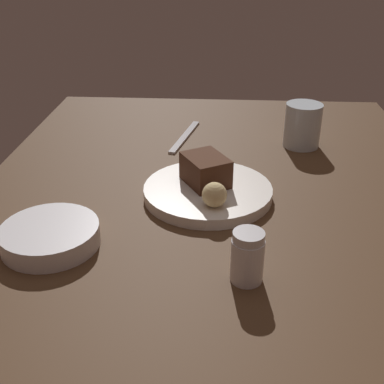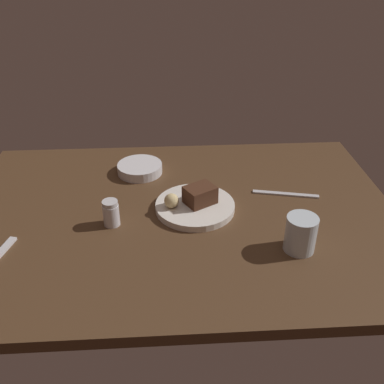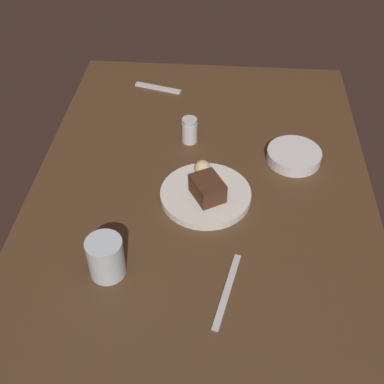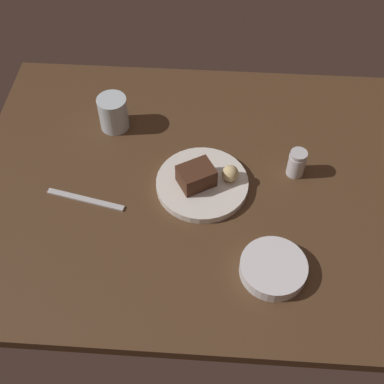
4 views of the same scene
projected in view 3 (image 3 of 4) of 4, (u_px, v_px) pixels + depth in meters
The scene contains 9 objects.
dining_table at pixel (202, 189), 124.02cm from camera, with size 120.00×84.00×3.00cm, color #4C331E.
dessert_plate at pixel (206, 195), 118.99cm from camera, with size 21.85×21.85×1.87cm, color white.
chocolate_cake_slice at pixel (208, 188), 115.64cm from camera, with size 7.95×6.18×4.92cm, color #472819.
bread_roll at pixel (201, 168), 121.79cm from camera, with size 3.96×3.96×3.96cm, color #DBC184.
salt_shaker at pixel (190, 130), 133.72cm from camera, with size 4.26×4.26×7.15cm.
water_glass at pixel (106, 257), 100.24cm from camera, with size 7.54×7.54×9.11cm, color silver.
side_bowl at pixel (294, 156), 128.96cm from camera, with size 14.07×14.07×3.02cm, color silver.
dessert_spoon at pixel (158, 88), 155.51cm from camera, with size 15.00×1.80×0.70cm, color silver.
butter_knife at pixel (227, 291), 99.53cm from camera, with size 19.00×1.40×0.50cm, color silver.
Camera 3 is at (90.97, 4.89, 85.70)cm, focal length 46.42 mm.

